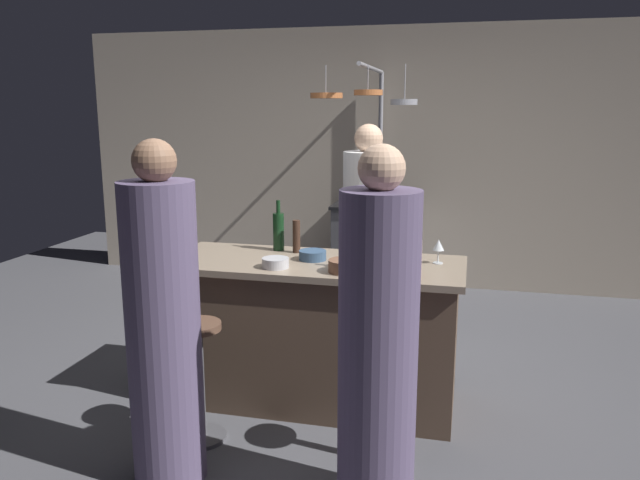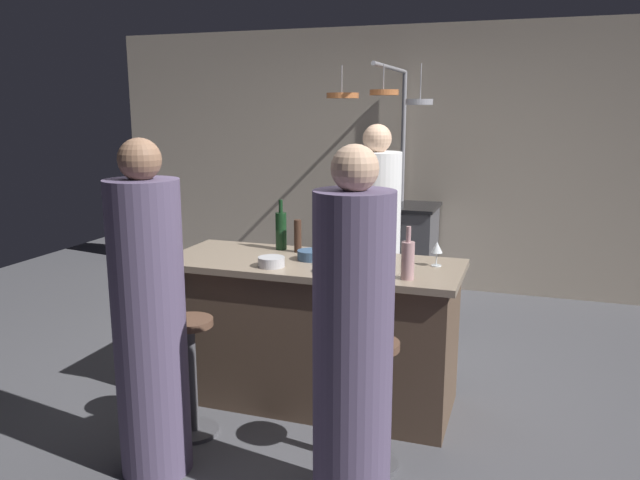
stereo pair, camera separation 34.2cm
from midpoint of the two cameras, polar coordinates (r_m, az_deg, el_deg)
ground_plane at (r=4.08m, az=1.78°, el=-14.34°), size 9.00×9.00×0.00m
back_wall at (r=6.45m, az=9.36°, el=7.33°), size 6.40×0.16×2.60m
kitchen_island at (r=3.90m, az=1.82°, el=-8.36°), size 1.80×0.72×0.90m
stove_range at (r=6.19m, az=8.48°, el=-0.83°), size 0.80×0.64×0.89m
chef at (r=4.57m, az=7.21°, el=-0.99°), size 0.36×0.36×1.70m
bar_stool_left at (r=3.57m, az=-8.97°, el=-11.82°), size 0.28×0.28×0.68m
guest_left at (r=3.12m, az=-12.34°, el=-7.55°), size 0.35×0.35×1.68m
bar_stool_right at (r=3.25m, az=7.94°, el=-14.24°), size 0.28×0.28×0.68m
guest_right at (r=2.77m, az=6.62°, el=-10.07°), size 0.35×0.35×1.67m
overhead_pot_rack at (r=5.59m, az=7.89°, el=10.59°), size 0.89×1.29×2.17m
pepper_mill at (r=3.97m, az=0.41°, el=0.34°), size 0.05×0.05×0.21m
wine_bottle_rose at (r=3.40m, az=10.91°, el=-1.77°), size 0.07×0.07×0.29m
wine_bottle_red at (r=4.05m, az=-1.18°, el=0.90°), size 0.07×0.07×0.33m
wine_bottle_green at (r=3.52m, az=7.00°, el=-0.85°), size 0.07×0.07×0.33m
wine_glass_by_chef at (r=3.81m, az=7.35°, el=-0.25°), size 0.07×0.07×0.15m
wine_glass_near_right_guest at (r=3.72m, az=13.26°, el=-0.80°), size 0.07×0.07×0.15m
mixing_bowl_steel at (r=3.63m, az=-1.80°, el=-2.03°), size 0.16×0.16×0.06m
mixing_bowl_blue at (r=3.79m, az=1.75°, el=-1.41°), size 0.17×0.17×0.06m
mixing_bowl_wooden at (r=3.50m, az=4.54°, el=-2.46°), size 0.19×0.19×0.07m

